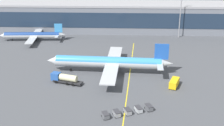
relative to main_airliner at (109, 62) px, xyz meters
The scene contains 13 objects.
ground_plane 8.58m from the main_airliner, 70.43° to the right, with size 700.00×700.00×0.00m, color #47494F.
apron_lead_in_line 9.67m from the main_airliner, 35.75° to the right, with size 0.30×80.00×0.01m, color yellow.
terminal_building 57.28m from the main_airliner, 86.30° to the left, with size 199.55×18.50×14.61m.
main_airliner is the anchor object (origin of this frame).
fuel_tanker 17.28m from the main_airliner, 146.53° to the right, with size 11.05×5.68×3.25m.
lavatory_truck 24.32m from the main_airliner, 26.72° to the right, with size 4.17×6.24×2.50m.
baggage_cart_0 30.92m from the main_airliner, 88.94° to the right, with size 2.41×3.03×1.48m.
baggage_cart_1 29.94m from the main_airliner, 83.17° to the right, with size 2.41×3.03×1.48m.
baggage_cart_2 29.28m from the main_airliner, 77.07° to the right, with size 2.41×3.03×1.48m.
baggage_cart_3 28.96m from the main_airliner, 70.77° to the right, with size 2.41×3.03×1.48m.
baggage_cart_4 28.99m from the main_airliner, 64.40° to the right, with size 2.41×3.03×1.48m.
commuter_jet_far 53.04m from the main_airliner, 136.02° to the left, with size 31.55×25.02×8.25m.
apron_light_mast_2 56.06m from the main_airliner, 54.75° to the left, with size 2.80×0.50×23.16m.
Camera 1 is at (2.75, -94.95, 43.92)m, focal length 49.57 mm.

